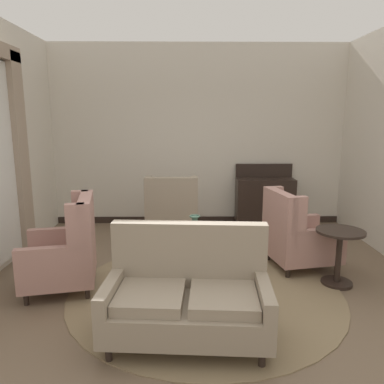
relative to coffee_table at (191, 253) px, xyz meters
name	(u,v)px	position (x,y,z in m)	size (l,w,h in m)	color
ground	(207,303)	(0.16, -0.47, -0.40)	(9.16, 9.16, 0.00)	brown
wall_back	(198,136)	(0.16, 2.80, 1.26)	(5.65, 0.08, 3.33)	silver
baseboard_back	(198,220)	(0.16, 2.75, -0.34)	(5.49, 0.03, 0.12)	black
area_rug	(205,291)	(0.16, -0.17, -0.40)	(3.17, 3.17, 0.01)	#847051
coffee_table	(191,253)	(0.00, 0.00, 0.00)	(0.84, 0.84, 0.50)	black
porcelain_vase	(195,233)	(0.04, -0.01, 0.26)	(0.16, 0.16, 0.38)	#4C7A66
settee	(187,296)	(-0.05, -1.11, 0.01)	(1.52, 0.88, 1.04)	gray
armchair_near_sideboard	(172,215)	(-0.29, 1.64, 0.05)	(0.83, 0.88, 1.11)	gray
armchair_beside_settee	(67,251)	(-1.47, -0.07, 0.06)	(0.95, 0.97, 1.12)	tan
armchair_far_left	(296,236)	(1.42, 0.53, 0.04)	(0.98, 0.93, 1.07)	tan
side_table	(339,252)	(1.78, -0.01, 0.02)	(0.57, 0.57, 0.69)	black
sideboard	(265,199)	(1.39, 2.51, 0.11)	(1.06, 0.41, 1.16)	black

